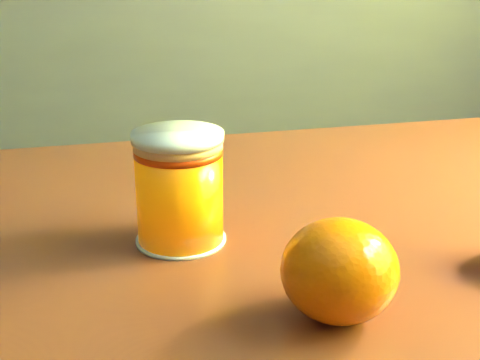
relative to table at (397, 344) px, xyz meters
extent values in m
cube|color=brown|center=(0.00, 0.00, 0.08)|extent=(1.00, 0.71, 0.04)
cylinder|color=orange|center=(-0.18, 0.05, 0.13)|extent=(0.07, 0.07, 0.08)
cylinder|color=#EBA760|center=(-0.18, 0.05, 0.18)|extent=(0.07, 0.07, 0.01)
cylinder|color=silver|center=(-0.18, 0.05, 0.18)|extent=(0.07, 0.07, 0.00)
ellipsoid|color=#E86004|center=(-0.09, -0.09, 0.13)|extent=(0.09, 0.09, 0.07)
camera|label=1|loc=(-0.24, -0.45, 0.33)|focal=50.00mm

